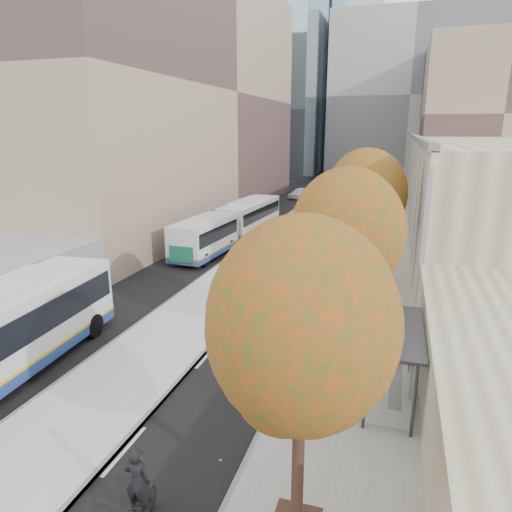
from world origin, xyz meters
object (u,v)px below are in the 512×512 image
at_px(bus_far, 233,224).
at_px(cyclist, 139,499).
at_px(bus_shelter, 399,341).
at_px(distant_car, 300,193).

xyz_separation_m(bus_far, cyclist, (7.57, -26.94, -0.73)).
xyz_separation_m(bus_shelter, cyclist, (-5.49, -7.13, -1.39)).
xyz_separation_m(bus_far, distant_car, (0.10, 25.86, -0.81)).
bearing_deg(bus_shelter, distant_car, 105.84).
relative_size(bus_far, cyclist, 7.85).
xyz_separation_m(bus_shelter, distant_car, (-12.96, 45.67, -1.47)).
height_order(bus_shelter, bus_far, bus_far).
distance_m(cyclist, distant_car, 53.33).
distance_m(bus_far, distant_car, 25.88).
distance_m(bus_shelter, cyclist, 9.11).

